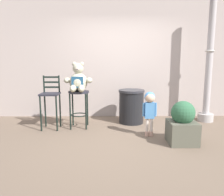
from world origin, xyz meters
TOP-DOWN VIEW (x-y plane):
  - ground_plane at (0.00, 0.00)m, footprint 24.00×24.00m
  - building_wall at (0.00, 1.84)m, footprint 6.71×0.30m
  - bar_stool_with_teddy at (-0.88, 0.73)m, footprint 0.43×0.43m
  - teddy_bear at (-0.88, 0.70)m, footprint 0.59×0.53m
  - child_walking at (0.51, 0.15)m, footprint 0.27×0.21m
  - trash_bin at (0.26, 1.08)m, footprint 0.58×0.58m
  - lamppost at (2.02, 1.20)m, footprint 0.36×0.36m
  - bar_chair_empty at (-1.46, 0.66)m, footprint 0.37×0.37m
  - planter_with_shrub at (1.01, -0.22)m, footprint 0.47×0.47m

SIDE VIEW (x-z plane):
  - ground_plane at x=0.00m, z-range 0.00..0.00m
  - planter_with_shrub at x=1.01m, z-range -0.03..0.71m
  - trash_bin at x=0.26m, z-range 0.00..0.76m
  - bar_stool_with_teddy at x=-0.88m, z-range 0.18..0.96m
  - child_walking at x=0.51m, z-range 0.19..1.03m
  - bar_chair_empty at x=-1.46m, z-range 0.10..1.20m
  - teddy_bear at x=-0.88m, z-range 0.70..1.30m
  - lamppost at x=2.02m, z-range -0.29..2.50m
  - building_wall at x=0.00m, z-range 0.00..3.02m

